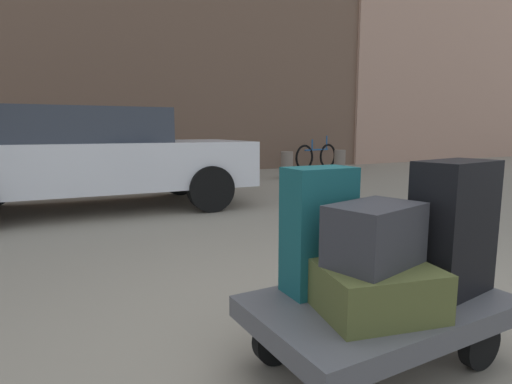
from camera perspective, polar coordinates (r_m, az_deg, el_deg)
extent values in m
plane|color=gray|center=(2.25, 16.15, -21.88)|extent=(60.00, 60.00, 0.00)
cube|color=tan|center=(19.16, 27.10, 18.67)|extent=(12.00, 1.00, 9.58)
cube|color=#4C4C51|center=(2.12, 16.49, -15.09)|extent=(1.21, 0.74, 0.10)
cylinder|color=black|center=(2.62, 18.86, -14.52)|extent=(0.24, 0.06, 0.24)
cylinder|color=black|center=(2.35, 28.38, -17.91)|extent=(0.24, 0.06, 0.24)
cylinder|color=black|center=(2.13, 2.80, -19.63)|extent=(0.24, 0.06, 0.24)
cube|color=#4C5128|center=(1.93, 15.72, -12.46)|extent=(0.58, 0.56, 0.21)
cube|color=#144C51|center=(2.03, 8.58, -5.22)|extent=(0.34, 0.21, 0.61)
cube|color=black|center=(2.22, 25.52, -4.41)|extent=(0.45, 0.28, 0.64)
cube|color=#2D2D33|center=(1.86, 16.02, -5.63)|extent=(0.46, 0.36, 0.26)
cube|color=silver|center=(6.30, -21.22, 3.53)|extent=(4.41, 2.09, 0.64)
cube|color=#2D333D|center=(6.27, -23.80, 8.40)|extent=(2.51, 1.75, 0.46)
cylinder|color=black|center=(7.39, -10.52, 2.13)|extent=(0.65, 0.26, 0.64)
cylinder|color=black|center=(5.77, -6.27, 0.46)|extent=(0.65, 0.26, 0.64)
torus|color=black|center=(11.73, 6.68, 4.73)|extent=(0.72, 0.22, 0.72)
torus|color=black|center=(12.53, 9.85, 4.91)|extent=(0.72, 0.22, 0.72)
cylinder|color=#194C8C|center=(12.11, 8.34, 5.77)|extent=(0.98, 0.27, 0.04)
cylinder|color=#194C8C|center=(11.95, 7.73, 6.47)|extent=(0.05, 0.05, 0.30)
cylinder|color=#194C8C|center=(12.45, 9.70, 6.74)|extent=(0.05, 0.05, 0.40)
cylinder|color=#72665B|center=(9.05, -3.32, 3.37)|extent=(0.28, 0.28, 0.63)
cylinder|color=#72665B|center=(9.75, 4.28, 3.73)|extent=(0.28, 0.28, 0.63)
cylinder|color=#72665B|center=(10.70, 11.43, 4.01)|extent=(0.28, 0.28, 0.63)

